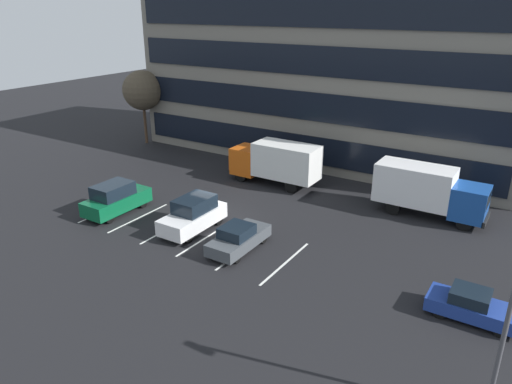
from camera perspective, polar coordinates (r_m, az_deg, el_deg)
The scene contains 10 objects.
ground_plane at distance 32.43m, azimuth -4.72°, elevation -2.85°, with size 120.00×120.00×0.00m, color black.
office_building at distance 45.56m, azimuth 9.02°, elevation 13.52°, with size 34.05×12.95×14.40m.
lot_markings at distance 30.31m, azimuth -8.16°, elevation -4.82°, with size 14.14×5.40×0.01m.
box_truck_orange at distance 37.41m, azimuth 2.40°, elevation 3.69°, with size 7.28×2.41×3.38m.
box_truck_blue at distance 33.65m, azimuth 19.81°, elevation 0.31°, with size 7.26×2.41×3.37m.
sedan_charcoal at distance 27.77m, azimuth -2.11°, elevation -5.50°, with size 1.81×4.33×1.55m.
suv_white at distance 30.27m, azimuth -7.48°, elevation -2.70°, with size 1.98×4.68×2.11m.
sedan_navy at distance 24.19m, azimuth 24.37°, elevation -12.25°, with size 3.97×1.66×1.42m.
suv_forest at distance 33.81m, azimuth -16.35°, elevation -0.76°, with size 1.99×4.71×2.13m.
bare_tree at distance 49.62m, azimuth -13.38°, elevation 11.68°, with size 3.90×3.90×7.31m.
Camera 1 is at (18.00, -23.44, 13.35)m, focal length 33.59 mm.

